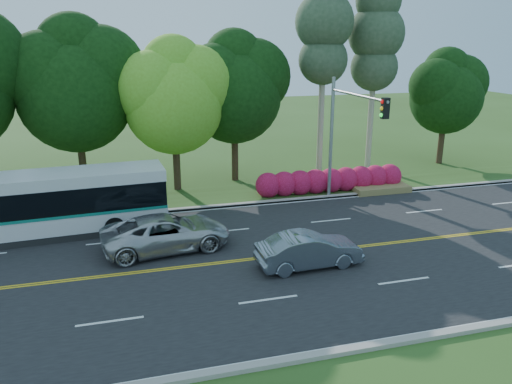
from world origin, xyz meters
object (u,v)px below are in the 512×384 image
object	(u,v)px
transit_bus	(39,206)
sedan	(309,250)
suv	(167,233)
traffic_signal	(346,124)

from	to	relation	value
transit_bus	sedan	size ratio (longest dim) A/B	2.70
transit_bus	sedan	xyz separation A→B (m)	(11.01, -6.44, -0.79)
transit_bus	suv	size ratio (longest dim) A/B	2.08
traffic_signal	transit_bus	world-z (taller)	traffic_signal
suv	transit_bus	bearing A→B (deg)	53.38
suv	sedan	bearing A→B (deg)	-128.72
transit_bus	suv	bearing A→B (deg)	-33.19
transit_bus	sedan	bearing A→B (deg)	-34.24
traffic_signal	suv	size ratio (longest dim) A/B	1.24
traffic_signal	sedan	distance (m)	9.02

